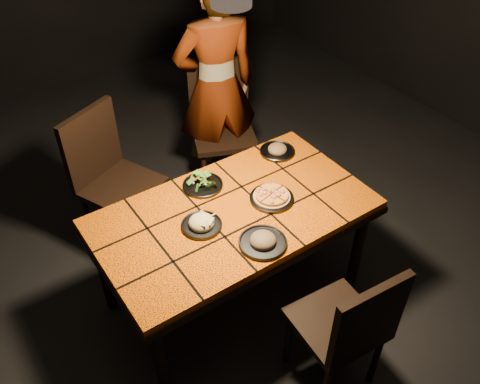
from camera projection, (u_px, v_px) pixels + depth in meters
room_shell at (232, 97)px, 2.46m from camera, size 6.04×7.04×3.08m
dining_table at (234, 220)px, 3.00m from camera, size 1.62×0.92×0.75m
chair_near at (349, 326)px, 2.59m from camera, size 0.46×0.46×0.95m
chair_far_left at (109, 172)px, 3.47m from camera, size 0.62×0.62×1.04m
chair_far_right at (221, 118)px, 3.99m from camera, size 0.62×0.62×1.04m
diner at (216, 87)px, 3.79m from camera, size 0.72×0.55×1.76m
plate_pizza at (272, 197)px, 3.01m from camera, size 0.26×0.26×0.04m
plate_pasta at (202, 224)px, 2.83m from camera, size 0.23×0.23×0.08m
plate_salad at (203, 183)px, 3.10m from camera, size 0.25×0.25×0.07m
plate_mushroom_a at (263, 241)px, 2.73m from camera, size 0.27×0.27×0.09m
plate_mushroom_b at (277, 150)px, 3.37m from camera, size 0.23×0.23×0.08m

